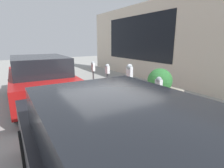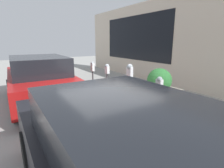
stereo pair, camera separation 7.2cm
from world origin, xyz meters
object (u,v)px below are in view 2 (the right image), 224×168
at_px(parking_meter_second, 129,81).
at_px(parking_meter_fourth, 93,72).
at_px(parked_car_front, 120,155).
at_px(parking_meter_nearest, 159,95).
at_px(parked_car_middle, 39,79).
at_px(planter_box, 159,90).
at_px(parking_meter_middle, 107,76).

relative_size(parking_meter_second, parking_meter_fourth, 1.10).
height_order(parking_meter_fourth, parked_car_front, parked_car_front).
distance_m(parking_meter_nearest, parked_car_middle, 4.43).
height_order(parking_meter_fourth, planter_box, parking_meter_fourth).
distance_m(parking_meter_second, parked_car_front, 2.82).
relative_size(parking_meter_nearest, parking_meter_second, 0.90).
distance_m(parked_car_front, parked_car_middle, 5.14).
bearing_deg(parking_meter_nearest, parking_meter_middle, 0.47).
relative_size(parking_meter_nearest, parked_car_front, 0.33).
bearing_deg(parking_meter_second, parking_meter_fourth, 0.87).
bearing_deg(parking_meter_nearest, planter_box, -47.74).
relative_size(parking_meter_nearest, parking_meter_fourth, 0.99).
relative_size(parked_car_front, parked_car_middle, 0.90).
height_order(parking_meter_nearest, parking_meter_fourth, parking_meter_fourth).
relative_size(planter_box, parked_car_front, 0.30).
relative_size(parking_meter_fourth, parked_car_middle, 0.30).
bearing_deg(parked_car_middle, parking_meter_second, -147.10).
distance_m(parking_meter_middle, planter_box, 1.82).
bearing_deg(planter_box, parked_car_front, 126.65).
bearing_deg(parked_car_middle, parking_meter_middle, -134.87).
relative_size(parking_meter_middle, parking_meter_fourth, 1.01).
xyz_separation_m(parking_meter_nearest, planter_box, (1.38, -1.52, -0.45)).
bearing_deg(parking_meter_nearest, parked_car_front, 121.10).
bearing_deg(parked_car_front, parking_meter_nearest, -58.92).
distance_m(parking_meter_nearest, parking_meter_fourth, 3.27).
bearing_deg(parking_meter_middle, parked_car_front, 151.67).
xyz_separation_m(parking_meter_second, planter_box, (0.31, -1.50, -0.57)).
xyz_separation_m(parking_meter_fourth, planter_box, (-1.88, -1.54, -0.48)).
height_order(parking_meter_nearest, parking_meter_middle, parking_meter_middle).
distance_m(parking_meter_middle, parked_car_front, 3.72).
xyz_separation_m(planter_box, parked_car_front, (-2.46, 3.31, 0.28)).
height_order(parking_meter_nearest, planter_box, parking_meter_nearest).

